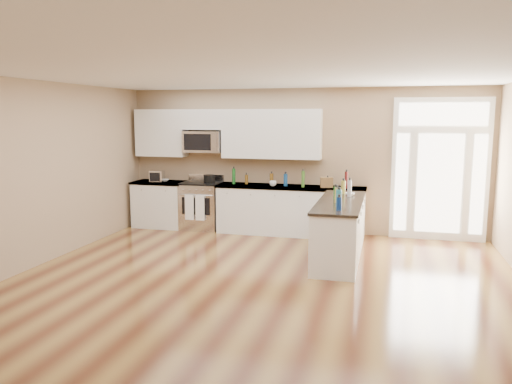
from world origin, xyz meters
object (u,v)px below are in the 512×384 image
(peninsula_cabinet, at_px, (340,232))
(toaster_oven, at_px, (157,176))
(kitchen_range, at_px, (202,205))
(stockpot, at_px, (209,178))

(peninsula_cabinet, distance_m, toaster_oven, 4.11)
(kitchen_range, relative_size, stockpot, 4.79)
(kitchen_range, xyz_separation_m, toaster_oven, (-0.93, -0.07, 0.58))
(kitchen_range, height_order, stockpot, stockpot)
(peninsula_cabinet, distance_m, stockpot, 3.15)
(stockpot, height_order, toaster_oven, toaster_oven)
(peninsula_cabinet, xyz_separation_m, kitchen_range, (-2.90, 1.45, 0.04))
(peninsula_cabinet, height_order, toaster_oven, toaster_oven)
(stockpot, relative_size, toaster_oven, 0.84)
(peninsula_cabinet, relative_size, kitchen_range, 2.15)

